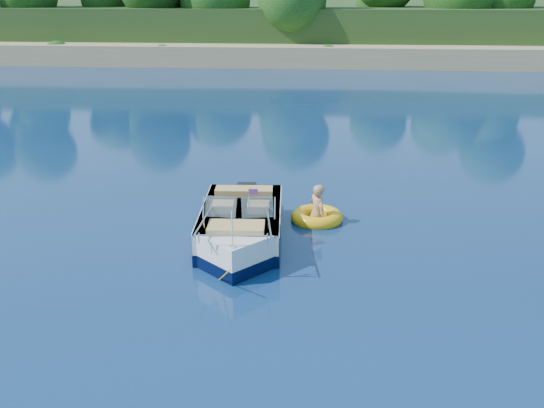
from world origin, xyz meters
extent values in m
plane|color=#0A1B48|center=(0.00, 0.00, 0.00)|extent=(160.00, 160.00, 0.00)
cube|color=#8C7151|center=(0.00, 38.00, 0.50)|extent=(170.00, 8.00, 2.00)
cube|color=#1F3816|center=(0.00, 65.00, 1.00)|extent=(170.00, 56.00, 6.00)
cylinder|color=#321C10|center=(-18.00, 40.50, 3.10)|extent=(0.44, 0.44, 3.20)
cylinder|color=#321C10|center=(0.00, 42.00, 3.30)|extent=(0.44, 0.44, 3.60)
cube|color=white|center=(-2.52, 2.99, 0.27)|extent=(2.00, 3.50, 0.94)
cube|color=white|center=(-2.42, 1.38, 0.27)|extent=(1.80, 1.80, 0.94)
cube|color=black|center=(-2.52, 2.99, 0.14)|extent=(2.03, 3.54, 0.27)
cube|color=black|center=(-2.42, 1.38, 0.14)|extent=(1.83, 1.83, 0.27)
cube|color=tan|center=(-2.54, 3.26, 0.54)|extent=(1.58, 2.46, 0.09)
cube|color=white|center=(-2.52, 2.99, 0.72)|extent=(2.04, 3.51, 0.05)
cube|color=black|center=(-2.63, 4.85, 0.31)|extent=(0.51, 0.34, 0.81)
cube|color=#8C9EA5|center=(-2.89, 2.33, 0.98)|extent=(0.72, 0.29, 0.44)
cube|color=#8C9EA5|center=(-2.08, 2.38, 0.98)|extent=(0.74, 0.37, 0.44)
cube|color=tan|center=(-2.91, 2.74, 0.75)|extent=(0.52, 0.52, 0.36)
cube|color=tan|center=(-2.10, 2.79, 0.75)|extent=(0.52, 0.52, 0.36)
cube|color=tan|center=(-2.57, 3.89, 0.75)|extent=(1.43, 0.58, 0.34)
cube|color=tan|center=(-2.43, 1.55, 0.73)|extent=(1.23, 0.75, 0.31)
cylinder|color=white|center=(-2.38, 0.70, 1.13)|extent=(0.03, 0.03, 0.76)
cube|color=red|center=(-2.16, 2.38, 1.34)|extent=(0.20, 0.03, 0.13)
cube|color=silver|center=(-2.38, 0.65, 0.77)|extent=(0.09, 0.06, 0.04)
cylinder|color=yellow|center=(-2.49, 0.33, 0.31)|extent=(0.41, 0.90, 0.69)
torus|color=#FFB311|center=(-0.77, 4.21, 0.09)|extent=(1.45, 1.45, 0.35)
torus|color=red|center=(-0.77, 4.21, 0.11)|extent=(1.19, 1.19, 0.12)
imported|color=tan|center=(-0.78, 4.12, 0.00)|extent=(0.80, 0.92, 1.68)
camera|label=1|loc=(-0.65, -10.11, 5.57)|focal=40.00mm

